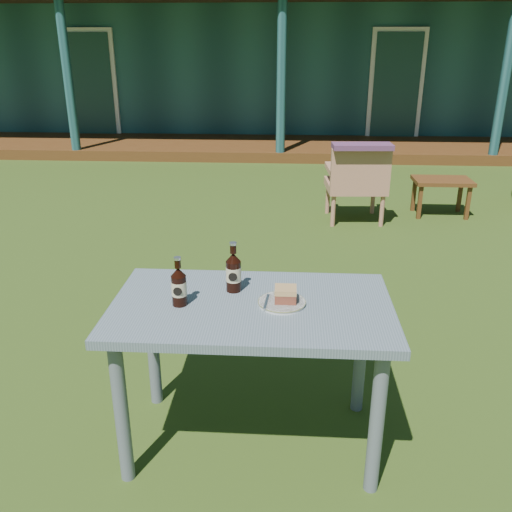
# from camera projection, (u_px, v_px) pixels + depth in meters

# --- Properties ---
(ground) EXTENTS (80.00, 80.00, 0.00)m
(ground) POSITION_uv_depth(u_px,v_px,m) (267.00, 294.00, 4.06)
(ground) COLOR #334916
(pavilion) EXTENTS (15.80, 8.30, 3.45)m
(pavilion) POSITION_uv_depth(u_px,v_px,m) (285.00, 49.00, 12.18)
(pavilion) COLOR #1C474A
(pavilion) RESTS_ON ground
(cafe_table) EXTENTS (1.20, 0.70, 0.72)m
(cafe_table) POSITION_uv_depth(u_px,v_px,m) (252.00, 325.00, 2.34)
(cafe_table) COLOR slate
(cafe_table) RESTS_ON ground
(plate) EXTENTS (0.20, 0.20, 0.01)m
(plate) POSITION_uv_depth(u_px,v_px,m) (282.00, 302.00, 2.30)
(plate) COLOR silver
(plate) RESTS_ON cafe_table
(cake_slice) EXTENTS (0.09, 0.09, 0.06)m
(cake_slice) POSITION_uv_depth(u_px,v_px,m) (286.00, 294.00, 2.29)
(cake_slice) COLOR brown
(cake_slice) RESTS_ON plate
(fork) EXTENTS (0.02, 0.14, 0.00)m
(fork) POSITION_uv_depth(u_px,v_px,m) (266.00, 301.00, 2.29)
(fork) COLOR silver
(fork) RESTS_ON plate
(cola_bottle_near) EXTENTS (0.07, 0.07, 0.23)m
(cola_bottle_near) POSITION_uv_depth(u_px,v_px,m) (234.00, 272.00, 2.39)
(cola_bottle_near) COLOR black
(cola_bottle_near) RESTS_ON cafe_table
(cola_bottle_far) EXTENTS (0.06, 0.07, 0.22)m
(cola_bottle_far) POSITION_uv_depth(u_px,v_px,m) (179.00, 286.00, 2.27)
(cola_bottle_far) COLOR black
(cola_bottle_far) RESTS_ON cafe_table
(bottle_cap) EXTENTS (0.03, 0.03, 0.01)m
(bottle_cap) POSITION_uv_depth(u_px,v_px,m) (264.00, 297.00, 2.35)
(bottle_cap) COLOR silver
(bottle_cap) RESTS_ON cafe_table
(armchair_left) EXTENTS (0.62, 0.58, 0.79)m
(armchair_left) POSITION_uv_depth(u_px,v_px,m) (357.00, 180.00, 5.53)
(armchair_left) COLOR #AD7256
(armchair_left) RESTS_ON ground
(floral_throw) EXTENTS (0.59, 0.27, 0.05)m
(floral_throw) POSITION_uv_depth(u_px,v_px,m) (362.00, 146.00, 5.24)
(floral_throw) COLOR #593152
(floral_throw) RESTS_ON armchair_left
(side_table) EXTENTS (0.60, 0.40, 0.40)m
(side_table) POSITION_uv_depth(u_px,v_px,m) (442.00, 184.00, 5.79)
(side_table) COLOR #512E13
(side_table) RESTS_ON ground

